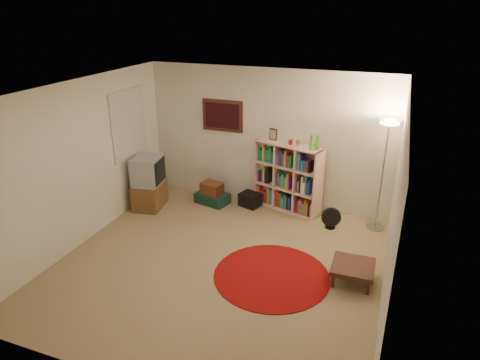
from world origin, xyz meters
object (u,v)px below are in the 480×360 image
at_px(tv_stand, 149,183).
at_px(side_table, 353,267).
at_px(floor_lamp, 387,139).
at_px(suitcase, 213,198).
at_px(floor_fan, 331,218).
at_px(bookshelf, 287,178).

bearing_deg(tv_stand, side_table, -25.13).
height_order(floor_lamp, tv_stand, floor_lamp).
xyz_separation_m(suitcase, side_table, (2.78, -1.59, 0.12)).
distance_m(floor_lamp, floor_fan, 1.57).
bearing_deg(side_table, suitcase, 150.15).
height_order(floor_fan, suitcase, floor_fan).
relative_size(bookshelf, floor_lamp, 0.79).
bearing_deg(side_table, tv_stand, 164.54).
xyz_separation_m(tv_stand, suitcase, (1.01, 0.55, -0.37)).
bearing_deg(floor_lamp, suitcase, -178.67).
bearing_deg(suitcase, tv_stand, -138.64).
bearing_deg(floor_lamp, side_table, -96.48).
xyz_separation_m(bookshelf, floor_lamp, (1.60, -0.20, 0.96)).
relative_size(suitcase, side_table, 1.18).
height_order(floor_lamp, suitcase, floor_lamp).
distance_m(suitcase, side_table, 3.20).
relative_size(floor_fan, tv_stand, 0.38).
xyz_separation_m(bookshelf, suitcase, (-1.36, -0.27, -0.50)).
relative_size(bookshelf, tv_stand, 1.53).
bearing_deg(suitcase, bookshelf, 24.28).
height_order(suitcase, side_table, side_table).
bearing_deg(floor_lamp, tv_stand, -171.22).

